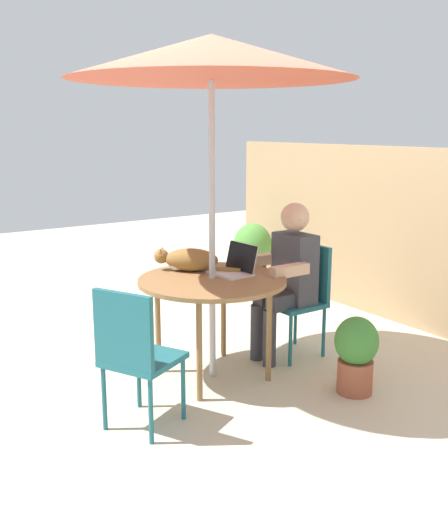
# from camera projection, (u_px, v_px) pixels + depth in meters

# --- Properties ---
(ground_plane) EXTENTS (14.00, 14.00, 0.00)m
(ground_plane) POSITION_uv_depth(u_px,v_px,m) (213.00, 376.00, 4.37)
(ground_plane) COLOR beige
(fence_back) EXTENTS (4.93, 0.08, 1.61)m
(fence_back) POSITION_uv_depth(u_px,v_px,m) (411.00, 238.00, 5.36)
(fence_back) COLOR tan
(fence_back) RESTS_ON ground
(patio_table) EXTENTS (1.05, 1.05, 0.74)m
(patio_table) POSITION_uv_depth(u_px,v_px,m) (212.00, 287.00, 4.23)
(patio_table) COLOR olive
(patio_table) RESTS_ON ground
(patio_umbrella) EXTENTS (1.92, 1.92, 2.37)m
(patio_umbrella) POSITION_uv_depth(u_px,v_px,m) (211.00, 58.00, 3.90)
(patio_umbrella) COLOR #B7B7BC
(patio_umbrella) RESTS_ON ground
(chair_occupied) EXTENTS (0.40, 0.40, 0.88)m
(chair_occupied) POSITION_uv_depth(u_px,v_px,m) (302.00, 291.00, 4.73)
(chair_occupied) COLOR #1E606B
(chair_occupied) RESTS_ON ground
(chair_empty) EXTENTS (0.54, 0.54, 0.88)m
(chair_empty) POSITION_uv_depth(u_px,v_px,m) (134.00, 349.00, 3.48)
(chair_empty) COLOR #1E606B
(chair_empty) RESTS_ON ground
(person_seated) EXTENTS (0.48, 0.48, 1.22)m
(person_seated) POSITION_uv_depth(u_px,v_px,m) (287.00, 272.00, 4.60)
(person_seated) COLOR #3F3F47
(person_seated) RESTS_ON ground
(laptop) EXTENTS (0.32, 0.27, 0.21)m
(laptop) POSITION_uv_depth(u_px,v_px,m) (236.00, 265.00, 4.35)
(laptop) COLOR silver
(laptop) RESTS_ON patio_table
(cat) EXTENTS (0.49, 0.49, 0.17)m
(cat) POSITION_uv_depth(u_px,v_px,m) (188.00, 260.00, 4.42)
(cat) COLOR olive
(cat) RESTS_ON patio_table
(potted_plant_near_fence) EXTENTS (0.43, 0.43, 0.76)m
(potted_plant_near_fence) POSITION_uv_depth(u_px,v_px,m) (253.00, 254.00, 6.55)
(potted_plant_near_fence) COLOR #33383D
(potted_plant_near_fence) RESTS_ON ground
(potted_plant_by_chair) EXTENTS (0.30, 0.30, 0.54)m
(potted_plant_by_chair) POSITION_uv_depth(u_px,v_px,m) (356.00, 352.00, 4.04)
(potted_plant_by_chair) COLOR #9E5138
(potted_plant_by_chair) RESTS_ON ground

